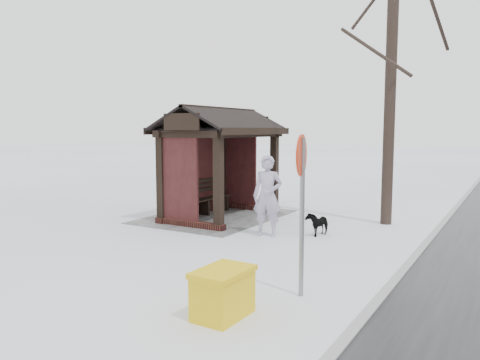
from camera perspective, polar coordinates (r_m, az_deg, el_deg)
name	(u,v)px	position (r m, az deg, el deg)	size (l,w,h in m)	color
ground	(222,217)	(13.25, -2.26, -4.59)	(120.00, 120.00, 0.00)	white
kerb	(428,241)	(11.28, 21.99, -6.89)	(120.00, 0.15, 0.06)	gray
trampled_patch	(216,217)	(13.36, -2.98, -4.47)	(4.20, 3.20, 0.02)	gray
bus_shelter	(216,141)	(13.11, -2.89, 4.82)	(3.60, 2.40, 3.09)	#381614
pedestrian	(268,196)	(10.85, 3.38, -1.94)	(0.69, 0.45, 1.89)	#A49BB5
dog	(318,223)	(11.17, 9.44, -5.23)	(0.30, 0.66, 0.56)	black
grit_bin	(223,293)	(6.35, -2.10, -13.56)	(0.85, 0.59, 0.65)	#E4B90D
road_sign	(301,181)	(6.87, 7.50, -0.10)	(0.61, 0.15, 2.40)	slate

